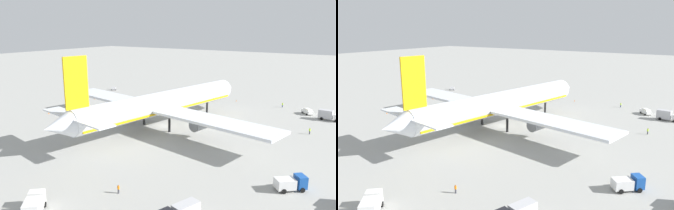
% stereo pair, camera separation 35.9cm
% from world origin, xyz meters
% --- Properties ---
extents(ground_plane, '(600.00, 600.00, 0.00)m').
position_xyz_m(ground_plane, '(0.00, 0.00, 0.00)').
color(ground_plane, '#9E9E99').
extents(airliner, '(73.02, 76.90, 22.60)m').
position_xyz_m(airliner, '(-1.25, 0.29, 6.95)').
color(airliner, silver).
rests_on(airliner, ground).
extents(service_truck_1, '(2.97, 6.93, 3.19)m').
position_xyz_m(service_truck_1, '(34.08, -40.29, 1.67)').
color(service_truck_1, white).
rests_on(service_truck_1, ground).
extents(service_truck_2, '(5.47, 5.75, 2.74)m').
position_xyz_m(service_truck_2, '(-20.59, -42.07, 1.41)').
color(service_truck_2, '#194CA5').
rests_on(service_truck_2, ground).
extents(service_truck_3, '(5.87, 5.62, 2.84)m').
position_xyz_m(service_truck_3, '(-51.27, -10.00, 1.58)').
color(service_truck_3, white).
rests_on(service_truck_3, ground).
extents(service_van, '(4.39, 4.30, 1.97)m').
position_xyz_m(service_van, '(38.25, -33.09, 1.03)').
color(service_van, white).
rests_on(service_van, ground).
extents(baggage_cart_0, '(2.56, 2.81, 1.38)m').
position_xyz_m(baggage_cart_0, '(34.79, 51.98, 0.75)').
color(baggage_cart_0, gray).
rests_on(baggage_cart_0, ground).
extents(ground_worker_0, '(0.56, 0.56, 1.79)m').
position_xyz_m(ground_worker_0, '(15.76, -38.24, 0.91)').
color(ground_worker_0, '#3F3F47').
rests_on(ground_worker_0, ground).
extents(ground_worker_1, '(0.54, 0.54, 1.72)m').
position_xyz_m(ground_worker_1, '(43.78, -23.29, 0.88)').
color(ground_worker_1, navy).
rests_on(ground_worker_1, ground).
extents(ground_worker_2, '(0.48, 0.48, 1.64)m').
position_xyz_m(ground_worker_2, '(-38.87, -16.70, 0.83)').
color(ground_worker_2, '#3F3F47').
rests_on(ground_worker_2, ground).
extents(traffic_cone_1, '(0.36, 0.36, 0.55)m').
position_xyz_m(traffic_cone_1, '(15.30, 44.65, 0.28)').
color(traffic_cone_1, orange).
rests_on(traffic_cone_1, ground).
extents(traffic_cone_2, '(0.36, 0.36, 0.55)m').
position_xyz_m(traffic_cone_2, '(43.84, -5.22, 0.28)').
color(traffic_cone_2, orange).
rests_on(traffic_cone_2, ground).
extents(traffic_cone_3, '(0.36, 0.36, 0.55)m').
position_xyz_m(traffic_cone_3, '(37.61, 27.60, 0.28)').
color(traffic_cone_3, orange).
rests_on(traffic_cone_3, ground).
extents(traffic_cone_4, '(0.36, 0.36, 0.55)m').
position_xyz_m(traffic_cone_4, '(-10.09, 40.58, 0.28)').
color(traffic_cone_4, orange).
rests_on(traffic_cone_4, ground).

